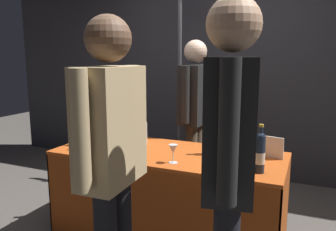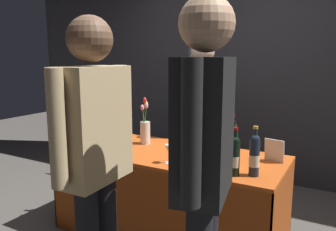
# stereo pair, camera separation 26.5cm
# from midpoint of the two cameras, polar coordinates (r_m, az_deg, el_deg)

# --- Properties ---
(back_partition) EXTENTS (6.46, 0.12, 3.04)m
(back_partition) POSITION_cam_midpoint_polar(r_m,az_deg,el_deg) (4.24, 13.65, 10.21)
(back_partition) COLOR #2D2D33
(back_partition) RESTS_ON ground_plane
(tasting_table) EXTENTS (1.84, 0.76, 0.73)m
(tasting_table) POSITION_cam_midpoint_polar(r_m,az_deg,el_deg) (2.79, 2.77, -10.50)
(tasting_table) COLOR #B74C19
(tasting_table) RESTS_ON ground_plane
(featured_wine_bottle) EXTENTS (0.07, 0.07, 0.31)m
(featured_wine_bottle) POSITION_cam_midpoint_polar(r_m,az_deg,el_deg) (3.10, -10.12, -1.92)
(featured_wine_bottle) COLOR #192333
(featured_wine_bottle) RESTS_ON tasting_table
(display_bottle_0) EXTENTS (0.07, 0.07, 0.35)m
(display_bottle_0) POSITION_cam_midpoint_polar(r_m,az_deg,el_deg) (2.83, -9.00, -2.74)
(display_bottle_0) COLOR black
(display_bottle_0) RESTS_ON tasting_table
(display_bottle_1) EXTENTS (0.07, 0.07, 0.33)m
(display_bottle_1) POSITION_cam_midpoint_polar(r_m,az_deg,el_deg) (2.63, 11.29, -3.96)
(display_bottle_1) COLOR black
(display_bottle_1) RESTS_ON tasting_table
(display_bottle_2) EXTENTS (0.08, 0.08, 0.34)m
(display_bottle_2) POSITION_cam_midpoint_polar(r_m,az_deg,el_deg) (2.99, -9.93, -1.98)
(display_bottle_2) COLOR black
(display_bottle_2) RESTS_ON tasting_table
(display_bottle_3) EXTENTS (0.08, 0.08, 0.32)m
(display_bottle_3) POSITION_cam_midpoint_polar(r_m,az_deg,el_deg) (2.90, -5.10, -2.40)
(display_bottle_3) COLOR black
(display_bottle_3) RESTS_ON tasting_table
(display_bottle_4) EXTENTS (0.07, 0.07, 0.29)m
(display_bottle_4) POSITION_cam_midpoint_polar(r_m,az_deg,el_deg) (2.56, 14.04, -4.68)
(display_bottle_4) COLOR black
(display_bottle_4) RESTS_ON tasting_table
(display_bottle_5) EXTENTS (0.07, 0.07, 0.33)m
(display_bottle_5) POSITION_cam_midpoint_polar(r_m,az_deg,el_deg) (2.26, 17.82, -6.40)
(display_bottle_5) COLOR #192333
(display_bottle_5) RESTS_ON tasting_table
(display_bottle_6) EXTENTS (0.08, 0.08, 0.31)m
(display_bottle_6) POSITION_cam_midpoint_polar(r_m,az_deg,el_deg) (2.77, 13.61, -3.51)
(display_bottle_6) COLOR #38230F
(display_bottle_6) RESTS_ON tasting_table
(display_bottle_7) EXTENTS (0.07, 0.07, 0.32)m
(display_bottle_7) POSITION_cam_midpoint_polar(r_m,az_deg,el_deg) (2.23, 14.65, -6.60)
(display_bottle_7) COLOR black
(display_bottle_7) RESTS_ON tasting_table
(wine_glass_near_vendor) EXTENTS (0.07, 0.07, 0.14)m
(wine_glass_near_vendor) POSITION_cam_midpoint_polar(r_m,az_deg,el_deg) (2.42, 3.37, -5.89)
(wine_glass_near_vendor) COLOR silver
(wine_glass_near_vendor) RESTS_ON tasting_table
(flower_vase) EXTENTS (0.09, 0.09, 0.41)m
(flower_vase) POSITION_cam_midpoint_polar(r_m,az_deg,el_deg) (2.94, -1.35, -2.36)
(flower_vase) COLOR silver
(flower_vase) RESTS_ON tasting_table
(brochure_stand) EXTENTS (0.15, 0.05, 0.17)m
(brochure_stand) POSITION_cam_midpoint_polar(r_m,az_deg,el_deg) (2.61, 20.47, -5.67)
(brochure_stand) COLOR silver
(brochure_stand) RESTS_ON tasting_table
(vendor_presenter) EXTENTS (0.23, 0.58, 1.65)m
(vendor_presenter) POSITION_cam_midpoint_polar(r_m,az_deg,el_deg) (3.35, 8.08, 1.37)
(vendor_presenter) COLOR #4C4233
(vendor_presenter) RESTS_ON ground_plane
(taster_foreground_right) EXTENTS (0.23, 0.57, 1.69)m
(taster_foreground_right) POSITION_cam_midpoint_polar(r_m,az_deg,el_deg) (1.77, -8.30, -5.62)
(taster_foreground_right) COLOR black
(taster_foreground_right) RESTS_ON ground_plane
(taster_foreground_left) EXTENTS (0.28, 0.55, 1.74)m
(taster_foreground_left) POSITION_cam_midpoint_polar(r_m,az_deg,el_deg) (1.52, 11.17, -6.90)
(taster_foreground_left) COLOR black
(taster_foreground_left) RESTS_ON ground_plane
(booth_signpost) EXTENTS (0.54, 0.04, 2.34)m
(booth_signpost) POSITION_cam_midpoint_polar(r_m,az_deg,el_deg) (3.84, 5.89, 9.22)
(booth_signpost) COLOR #47474C
(booth_signpost) RESTS_ON ground_plane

